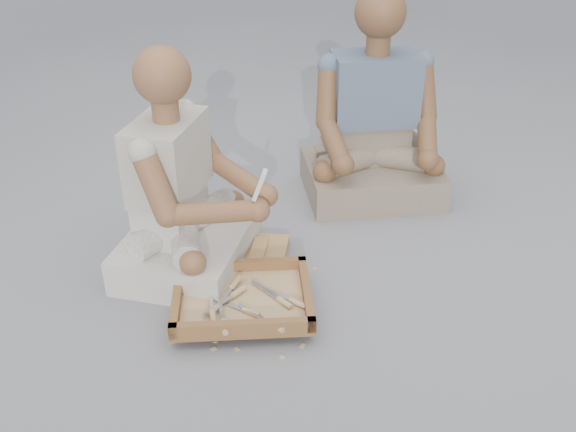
# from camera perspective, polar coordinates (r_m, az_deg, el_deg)

# --- Properties ---
(ground) EXTENTS (60.00, 60.00, 0.00)m
(ground) POSITION_cam_1_polar(r_m,az_deg,el_deg) (2.44, -0.74, -8.71)
(ground) COLOR gray
(ground) RESTS_ON ground
(carved_panel) EXTENTS (0.63, 0.42, 0.04)m
(carved_panel) POSITION_cam_1_polar(r_m,az_deg,el_deg) (2.72, -6.93, -3.89)
(carved_panel) COLOR #AF8E44
(carved_panel) RESTS_ON ground
(tool_tray) EXTENTS (0.58, 0.50, 0.07)m
(tool_tray) POSITION_cam_1_polar(r_m,az_deg,el_deg) (2.42, -4.07, -7.34)
(tool_tray) COLOR brown
(tool_tray) RESTS_ON carved_panel
(chisel_0) EXTENTS (0.08, 0.21, 0.02)m
(chisel_0) POSITION_cam_1_polar(r_m,az_deg,el_deg) (2.33, -6.71, -8.64)
(chisel_0) COLOR silver
(chisel_0) RESTS_ON tool_tray
(chisel_1) EXTENTS (0.18, 0.15, 0.02)m
(chisel_1) POSITION_cam_1_polar(r_m,az_deg,el_deg) (2.39, -0.65, -7.46)
(chisel_1) COLOR silver
(chisel_1) RESTS_ON tool_tray
(chisel_2) EXTENTS (0.06, 0.22, 0.02)m
(chisel_2) POSITION_cam_1_polar(r_m,az_deg,el_deg) (2.45, -4.91, -6.21)
(chisel_2) COLOR silver
(chisel_2) RESTS_ON tool_tray
(chisel_3) EXTENTS (0.21, 0.10, 0.02)m
(chisel_3) POSITION_cam_1_polar(r_m,az_deg,el_deg) (2.35, -3.76, -8.40)
(chisel_3) COLOR silver
(chisel_3) RESTS_ON tool_tray
(chisel_4) EXTENTS (0.19, 0.14, 0.02)m
(chisel_4) POSITION_cam_1_polar(r_m,az_deg,el_deg) (2.28, -1.48, -9.55)
(chisel_4) COLOR silver
(chisel_4) RESTS_ON tool_tray
(chisel_5) EXTENTS (0.09, 0.21, 0.02)m
(chisel_5) POSITION_cam_1_polar(r_m,az_deg,el_deg) (2.29, -5.75, -9.42)
(chisel_5) COLOR silver
(chisel_5) RESTS_ON tool_tray
(chisel_6) EXTENTS (0.20, 0.12, 0.02)m
(chisel_6) POSITION_cam_1_polar(r_m,az_deg,el_deg) (2.38, 0.46, -7.57)
(chisel_6) COLOR silver
(chisel_6) RESTS_ON tool_tray
(chisel_7) EXTENTS (0.13, 0.20, 0.02)m
(chisel_7) POSITION_cam_1_polar(r_m,az_deg,el_deg) (2.41, -4.76, -6.92)
(chisel_7) COLOR silver
(chisel_7) RESTS_ON tool_tray
(wood_chip_0) EXTENTS (0.02, 0.02, 0.00)m
(wood_chip_0) POSITION_cam_1_polar(r_m,az_deg,el_deg) (2.68, 2.40, -4.70)
(wood_chip_0) COLOR tan
(wood_chip_0) RESTS_ON ground
(wood_chip_1) EXTENTS (0.02, 0.02, 0.00)m
(wood_chip_1) POSITION_cam_1_polar(r_m,az_deg,el_deg) (2.44, -5.27, -8.81)
(wood_chip_1) COLOR tan
(wood_chip_1) RESTS_ON ground
(wood_chip_2) EXTENTS (0.02, 0.02, 0.00)m
(wood_chip_2) POSITION_cam_1_polar(r_m,az_deg,el_deg) (2.74, -3.43, -3.87)
(wood_chip_2) COLOR tan
(wood_chip_2) RESTS_ON ground
(wood_chip_3) EXTENTS (0.02, 0.02, 0.00)m
(wood_chip_3) POSITION_cam_1_polar(r_m,az_deg,el_deg) (2.30, -4.55, -11.74)
(wood_chip_3) COLOR tan
(wood_chip_3) RESTS_ON ground
(wood_chip_4) EXTENTS (0.02, 0.02, 0.00)m
(wood_chip_4) POSITION_cam_1_polar(r_m,az_deg,el_deg) (2.31, -6.64, -11.63)
(wood_chip_4) COLOR tan
(wood_chip_4) RESTS_ON ground
(wood_chip_5) EXTENTS (0.02, 0.02, 0.00)m
(wood_chip_5) POSITION_cam_1_polar(r_m,az_deg,el_deg) (2.35, -10.31, -10.99)
(wood_chip_5) COLOR tan
(wood_chip_5) RESTS_ON ground
(wood_chip_6) EXTENTS (0.02, 0.02, 0.00)m
(wood_chip_6) POSITION_cam_1_polar(r_m,az_deg,el_deg) (2.26, -0.50, -12.46)
(wood_chip_6) COLOR tan
(wood_chip_6) RESTS_ON ground
(wood_chip_7) EXTENTS (0.02, 0.02, 0.00)m
(wood_chip_7) POSITION_cam_1_polar(r_m,az_deg,el_deg) (2.63, -0.54, -5.50)
(wood_chip_7) COLOR tan
(wood_chip_7) RESTS_ON ground
(wood_chip_8) EXTENTS (0.02, 0.02, 0.00)m
(wood_chip_8) POSITION_cam_1_polar(r_m,az_deg,el_deg) (2.66, 0.84, -5.02)
(wood_chip_8) COLOR tan
(wood_chip_8) RESTS_ON ground
(wood_chip_9) EXTENTS (0.02, 0.02, 0.00)m
(wood_chip_9) POSITION_cam_1_polar(r_m,az_deg,el_deg) (2.37, -1.71, -10.11)
(wood_chip_9) COLOR tan
(wood_chip_9) RESTS_ON ground
(wood_chip_10) EXTENTS (0.02, 0.02, 0.00)m
(wood_chip_10) POSITION_cam_1_polar(r_m,az_deg,el_deg) (2.72, 0.64, -4.12)
(wood_chip_10) COLOR tan
(wood_chip_10) RESTS_ON ground
(wood_chip_11) EXTENTS (0.02, 0.02, 0.00)m
(wood_chip_11) POSITION_cam_1_polar(r_m,az_deg,el_deg) (2.30, 1.29, -11.46)
(wood_chip_11) COLOR tan
(wood_chip_11) RESTS_ON ground
(wood_chip_12) EXTENTS (0.02, 0.02, 0.00)m
(wood_chip_12) POSITION_cam_1_polar(r_m,az_deg,el_deg) (2.34, -6.45, -10.94)
(wood_chip_12) COLOR tan
(wood_chip_12) RESTS_ON ground
(craftsman) EXTENTS (0.64, 0.63, 0.92)m
(craftsman) POSITION_cam_1_polar(r_m,az_deg,el_deg) (2.59, -9.35, 1.58)
(craftsman) COLOR silver
(craftsman) RESTS_ON ground
(companion) EXTENTS (0.76, 0.66, 1.00)m
(companion) POSITION_cam_1_polar(r_m,az_deg,el_deg) (3.16, 7.63, 7.52)
(companion) COLOR gray
(companion) RESTS_ON ground
(mobile_phone) EXTENTS (0.06, 0.05, 0.12)m
(mobile_phone) POSITION_cam_1_polar(r_m,az_deg,el_deg) (2.37, -2.53, 2.79)
(mobile_phone) COLOR white
(mobile_phone) RESTS_ON craftsman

